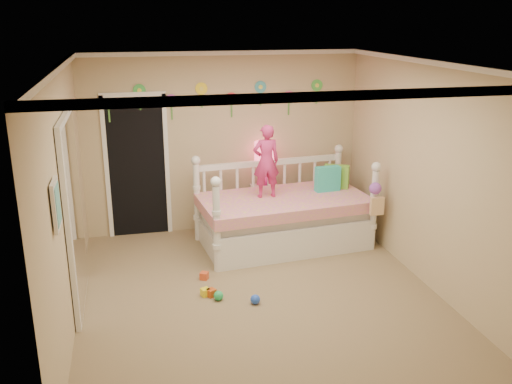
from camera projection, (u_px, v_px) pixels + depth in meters
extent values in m
cube|color=#7F684C|center=(259.00, 295.00, 6.38)|extent=(4.00, 4.50, 0.01)
cube|color=white|center=(260.00, 64.00, 5.60)|extent=(4.00, 4.50, 0.01)
cube|color=tan|center=(224.00, 143.00, 8.08)|extent=(4.00, 0.01, 2.60)
cube|color=tan|center=(65.00, 200.00, 5.56)|extent=(0.01, 4.50, 2.60)
cube|color=tan|center=(428.00, 175.00, 6.42)|extent=(0.01, 4.50, 2.60)
cube|color=#22AEAD|center=(328.00, 179.00, 7.82)|extent=(0.36, 0.16, 0.35)
cube|color=#72B938|center=(336.00, 177.00, 7.97)|extent=(0.37, 0.28, 0.33)
imported|color=#CA2E71|center=(266.00, 161.00, 7.46)|extent=(0.37, 0.25, 1.00)
cube|color=white|center=(264.00, 207.00, 8.33)|extent=(0.40, 0.31, 0.66)
sphere|color=#D51C7F|center=(265.00, 180.00, 8.21)|extent=(0.18, 0.18, 0.18)
cylinder|color=#D51C7F|center=(265.00, 168.00, 8.15)|extent=(0.03, 0.03, 0.38)
cylinder|color=#FF4C6C|center=(265.00, 151.00, 8.07)|extent=(0.30, 0.30, 0.28)
cube|color=black|center=(137.00, 166.00, 7.88)|extent=(0.90, 0.04, 2.07)
cube|color=white|center=(74.00, 213.00, 5.92)|extent=(0.07, 1.30, 2.10)
cube|color=white|center=(56.00, 205.00, 4.66)|extent=(0.05, 0.34, 0.42)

